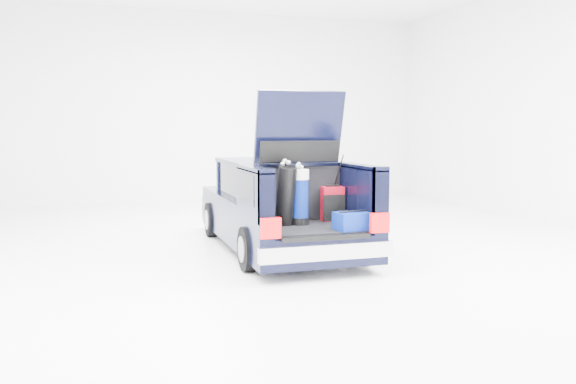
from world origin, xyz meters
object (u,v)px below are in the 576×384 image
object	(u,v)px
red_suitcase	(333,204)
blue_golf_bag	(300,196)
black_golf_bag	(286,196)
car	(277,207)
blue_duffel	(354,221)

from	to	relation	value
red_suitcase	blue_golf_bag	distance (m)	0.61
black_golf_bag	red_suitcase	bearing A→B (deg)	2.26
red_suitcase	black_golf_bag	xyz separation A→B (m)	(-0.78, -0.22, 0.17)
car	blue_duffel	xyz separation A→B (m)	(0.48, -2.01, 0.05)
black_golf_bag	blue_golf_bag	distance (m)	0.22
car	red_suitcase	xyz separation A→B (m)	(0.50, -1.19, 0.18)
red_suitcase	blue_golf_bag	size ratio (longest dim) A/B	0.60
car	blue_golf_bag	xyz separation A→B (m)	(-0.07, -1.37, 0.32)
red_suitcase	black_golf_bag	distance (m)	0.83
black_golf_bag	blue_duffel	world-z (taller)	black_golf_bag
blue_golf_bag	blue_duffel	size ratio (longest dim) A/B	1.66
car	black_golf_bag	distance (m)	1.48
car	blue_golf_bag	size ratio (longest dim) A/B	5.30
car	red_suitcase	bearing A→B (deg)	-67.26
red_suitcase	blue_duffel	world-z (taller)	red_suitcase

